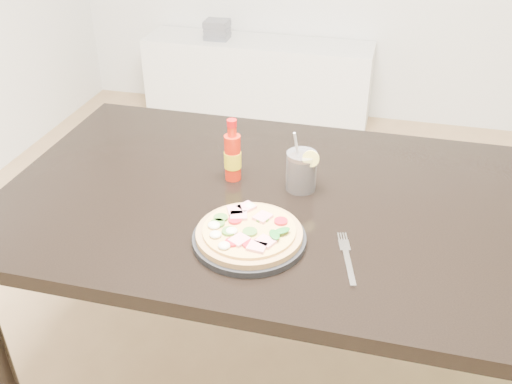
% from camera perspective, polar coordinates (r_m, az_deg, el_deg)
% --- Properties ---
extents(dining_table, '(1.40, 0.90, 0.75)m').
position_cam_1_polar(dining_table, '(1.55, 1.09, -2.84)').
color(dining_table, black).
rests_on(dining_table, ground).
extents(plate, '(0.26, 0.26, 0.02)m').
position_cam_1_polar(plate, '(1.33, -0.68, -4.71)').
color(plate, black).
rests_on(plate, dining_table).
extents(pizza, '(0.25, 0.25, 0.03)m').
position_cam_1_polar(pizza, '(1.32, -0.80, -4.01)').
color(pizza, tan).
rests_on(pizza, plate).
extents(hot_sauce_bottle, '(0.05, 0.05, 0.18)m').
position_cam_1_polar(hot_sauce_bottle, '(1.54, -2.35, 3.62)').
color(hot_sauce_bottle, red).
rests_on(hot_sauce_bottle, dining_table).
extents(cola_cup, '(0.09, 0.08, 0.17)m').
position_cam_1_polar(cola_cup, '(1.51, 4.55, 2.04)').
color(cola_cup, black).
rests_on(cola_cup, dining_table).
extents(fork, '(0.06, 0.19, 0.00)m').
position_cam_1_polar(fork, '(1.30, 9.06, -6.38)').
color(fork, silver).
rests_on(fork, dining_table).
extents(media_console, '(1.40, 0.34, 0.50)m').
position_cam_1_polar(media_console, '(3.65, 0.18, 11.11)').
color(media_console, white).
rests_on(media_console, ground).
extents(cd_stack, '(0.14, 0.12, 0.11)m').
position_cam_1_polar(cd_stack, '(3.60, -3.91, 15.90)').
color(cd_stack, slate).
rests_on(cd_stack, media_console).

